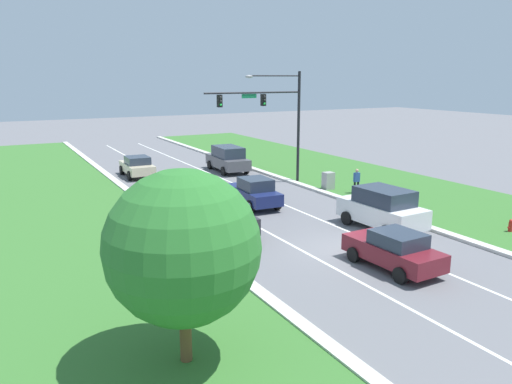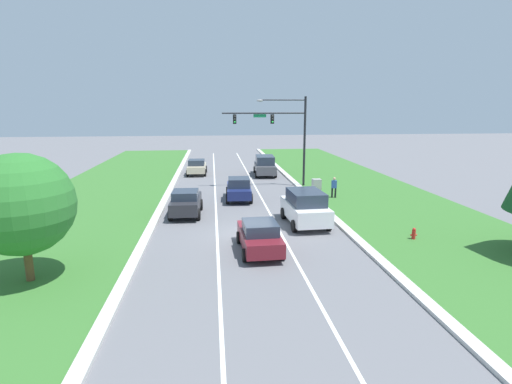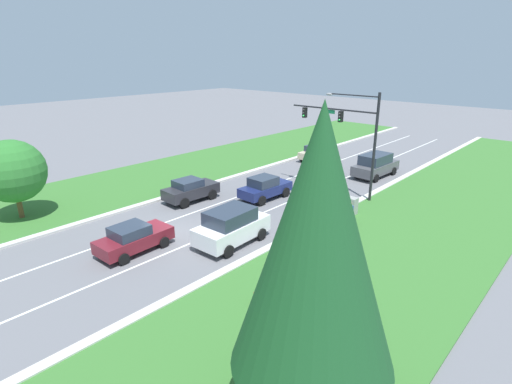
% 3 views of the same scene
% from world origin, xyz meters
% --- Properties ---
extents(ground_plane, '(160.00, 160.00, 0.00)m').
position_xyz_m(ground_plane, '(0.00, 0.00, 0.00)').
color(ground_plane, slate).
extents(curb_strip_right, '(0.50, 90.00, 0.15)m').
position_xyz_m(curb_strip_right, '(5.65, 0.00, 0.07)').
color(curb_strip_right, beige).
rests_on(curb_strip_right, ground_plane).
extents(curb_strip_left, '(0.50, 90.00, 0.15)m').
position_xyz_m(curb_strip_left, '(-5.65, 0.00, 0.07)').
color(curb_strip_left, beige).
rests_on(curb_strip_left, ground_plane).
extents(grass_verge_right, '(10.00, 90.00, 0.08)m').
position_xyz_m(grass_verge_right, '(10.90, 0.00, 0.04)').
color(grass_verge_right, '#38702D').
rests_on(grass_verge_right, ground_plane).
extents(grass_verge_left, '(10.00, 90.00, 0.08)m').
position_xyz_m(grass_verge_left, '(-10.90, 0.00, 0.04)').
color(grass_verge_left, '#38702D').
rests_on(grass_verge_left, ground_plane).
extents(lane_stripe_inner_left, '(0.14, 81.00, 0.01)m').
position_xyz_m(lane_stripe_inner_left, '(-1.80, 0.00, 0.00)').
color(lane_stripe_inner_left, white).
rests_on(lane_stripe_inner_left, ground_plane).
extents(lane_stripe_inner_right, '(0.14, 81.00, 0.01)m').
position_xyz_m(lane_stripe_inner_right, '(1.80, 0.00, 0.00)').
color(lane_stripe_inner_right, white).
rests_on(lane_stripe_inner_right, ground_plane).
extents(traffic_signal_mast, '(7.35, 0.41, 7.91)m').
position_xyz_m(traffic_signal_mast, '(4.09, 13.39, 5.26)').
color(traffic_signal_mast, black).
rests_on(traffic_signal_mast, ground_plane).
extents(champagne_sedan, '(2.10, 4.26, 1.60)m').
position_xyz_m(champagne_sedan, '(-3.63, 20.94, 0.82)').
color(champagne_sedan, beige).
rests_on(champagne_sedan, ground_plane).
extents(navy_sedan, '(2.11, 4.33, 1.74)m').
position_xyz_m(navy_sedan, '(0.00, 8.61, 0.88)').
color(navy_sedan, navy).
rests_on(navy_sedan, ground_plane).
extents(graphite_suv, '(2.40, 5.15, 2.05)m').
position_xyz_m(graphite_suv, '(3.46, 19.63, 1.05)').
color(graphite_suv, '#4C4C51').
rests_on(graphite_suv, ground_plane).
extents(charcoal_sedan, '(2.10, 4.20, 1.69)m').
position_xyz_m(charcoal_sedan, '(-3.76, 4.53, 0.87)').
color(charcoal_sedan, '#28282D').
rests_on(charcoal_sedan, ground_plane).
extents(burgundy_sedan, '(2.10, 4.23, 1.57)m').
position_xyz_m(burgundy_sedan, '(0.26, -2.72, 0.79)').
color(burgundy_sedan, maroon).
rests_on(burgundy_sedan, ground_plane).
extents(white_suv, '(2.43, 4.64, 2.10)m').
position_xyz_m(white_suv, '(3.55, 1.60, 1.08)').
color(white_suv, white).
rests_on(white_suv, ground_plane).
extents(utility_cabinet, '(0.70, 0.60, 1.24)m').
position_xyz_m(utility_cabinet, '(6.49, 10.09, 0.62)').
color(utility_cabinet, '#9E9E99').
rests_on(utility_cabinet, ground_plane).
extents(pedestrian, '(0.40, 0.25, 1.69)m').
position_xyz_m(pedestrian, '(7.39, 8.23, 0.94)').
color(pedestrian, black).
rests_on(pedestrian, ground_plane).
extents(fire_hydrant, '(0.34, 0.20, 0.70)m').
position_xyz_m(fire_hydrant, '(8.66, -1.96, 0.34)').
color(fire_hydrant, red).
rests_on(fire_hydrant, ground_plane).
extents(oak_near_left_tree, '(4.06, 4.06, 5.30)m').
position_xyz_m(oak_near_left_tree, '(-9.46, -5.19, 3.26)').
color(oak_near_left_tree, brown).
rests_on(oak_near_left_tree, ground_plane).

